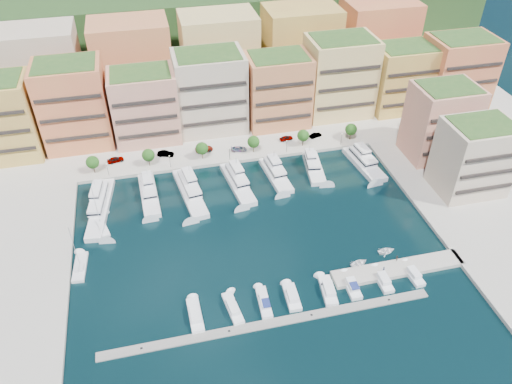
{
  "coord_description": "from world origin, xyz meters",
  "views": [
    {
      "loc": [
        -21.26,
        -93.37,
        87.05
      ],
      "look_at": [
        2.6,
        7.36,
        6.0
      ],
      "focal_mm": 35.0,
      "sensor_mm": 36.0,
      "label": 1
    }
  ],
  "objects_px": {
    "cruiser_5": "(292,297)",
    "tender_2": "(387,251)",
    "tree_0": "(92,162)",
    "yacht_5": "(313,166)",
    "lamppost_0": "(107,167)",
    "cruiser_6": "(328,291)",
    "tree_2": "(202,148)",
    "yacht_0": "(100,205)",
    "yacht_3": "(237,181)",
    "tender_0": "(359,263)",
    "lamppost_4": "(342,137)",
    "yacht_2": "(190,190)",
    "lamppost_3": "(287,144)",
    "car_4": "(286,138)",
    "sailboat_2": "(100,226)",
    "sailboat_1": "(80,268)",
    "cruiser_9": "(413,275)",
    "person_1": "(397,258)",
    "lamppost_2": "(229,152)",
    "cruiser_8": "(383,280)",
    "car_3": "(239,149)",
    "tree_5": "(351,129)",
    "car_1": "(165,154)",
    "yacht_4": "(275,173)",
    "yacht_1": "(149,193)",
    "tree_3": "(253,142)",
    "cruiser_4": "(264,303)",
    "person_0": "(384,269)",
    "yacht_6": "(363,161)",
    "cruiser_2": "(195,316)",
    "car_0": "(115,160)",
    "lamppost_1": "(170,159)",
    "cruiser_3": "(233,308)",
    "tree_4": "(303,135)",
    "car_2": "(204,149)",
    "car_5": "(316,135)",
    "cruiser_7": "(351,286)",
    "tree_1": "(148,155)"
  },
  "relations": [
    {
      "from": "cruiser_8",
      "to": "car_5",
      "type": "xyz_separation_m",
      "value": [
        4.69,
        61.96,
        1.15
      ]
    },
    {
      "from": "cruiser_6",
      "to": "car_1",
      "type": "distance_m",
      "value": 69.3
    },
    {
      "from": "tree_2",
      "to": "tree_4",
      "type": "distance_m",
      "value": 32.0
    },
    {
      "from": "lamppost_2",
      "to": "yacht_1",
      "type": "distance_m",
      "value": 27.65
    },
    {
      "from": "car_1",
      "to": "lamppost_0",
      "type": "bearing_deg",
      "value": 127.52
    },
    {
      "from": "yacht_2",
      "to": "car_2",
      "type": "xyz_separation_m",
      "value": [
        7.07,
        19.03,
        0.56
      ]
    },
    {
      "from": "lamppost_4",
      "to": "yacht_2",
      "type": "distance_m",
      "value": 51.59
    },
    {
      "from": "tree_5",
      "to": "yacht_2",
      "type": "distance_m",
      "value": 56.09
    },
    {
      "from": "yacht_0",
      "to": "cruiser_3",
      "type": "distance_m",
      "value": 50.68
    },
    {
      "from": "tree_3",
      "to": "yacht_3",
      "type": "distance_m",
      "value": 16.47
    },
    {
      "from": "tree_0",
      "to": "yacht_5",
      "type": "relative_size",
      "value": 0.35
    },
    {
      "from": "tender_2",
      "to": "tender_0",
      "type": "distance_m",
      "value": 8.55
    },
    {
      "from": "lamppost_0",
      "to": "lamppost_1",
      "type": "height_order",
      "value": "same"
    },
    {
      "from": "car_5",
      "to": "car_3",
      "type": "bearing_deg",
      "value": 76.44
    },
    {
      "from": "cruiser_5",
      "to": "cruiser_3",
      "type": "bearing_deg",
      "value": -179.94
    },
    {
      "from": "cruiser_3",
      "to": "car_0",
      "type": "xyz_separation_m",
      "value": [
        -23.82,
        62.47,
        1.29
      ]
    },
    {
      "from": "cruiser_2",
      "to": "car_0",
      "type": "xyz_separation_m",
      "value": [
        -15.63,
        62.47,
        1.29
      ]
    },
    {
      "from": "cruiser_2",
      "to": "cruiser_8",
      "type": "relative_size",
      "value": 1.22
    },
    {
      "from": "tree_2",
      "to": "yacht_0",
      "type": "relative_size",
      "value": 0.22
    },
    {
      "from": "tree_0",
      "to": "tender_0",
      "type": "relative_size",
      "value": 1.28
    },
    {
      "from": "cruiser_5",
      "to": "tree_3",
      "type": "bearing_deg",
      "value": 85.32
    },
    {
      "from": "tree_1",
      "to": "tree_4",
      "type": "xyz_separation_m",
      "value": [
        48.0,
        0.0,
        0.0
      ]
    },
    {
      "from": "tree_4",
      "to": "yacht_6",
      "type": "xyz_separation_m",
      "value": [
        15.18,
        -13.02,
        -3.53
      ]
    },
    {
      "from": "cruiser_4",
      "to": "person_0",
      "type": "bearing_deg",
      "value": 4.14
    },
    {
      "from": "lamppost_4",
      "to": "cruiser_9",
      "type": "xyz_separation_m",
      "value": [
        -3.48,
        -55.78,
        -3.28
      ]
    },
    {
      "from": "tree_3",
      "to": "cruiser_4",
      "type": "distance_m",
      "value": 59.32
    },
    {
      "from": "tree_3",
      "to": "tender_2",
      "type": "height_order",
      "value": "tree_3"
    },
    {
      "from": "lamppost_3",
      "to": "car_4",
      "type": "bearing_deg",
      "value": 74.53
    },
    {
      "from": "lamppost_1",
      "to": "person_1",
      "type": "distance_m",
      "value": 70.49
    },
    {
      "from": "car_3",
      "to": "car_4",
      "type": "relative_size",
      "value": 1.11
    },
    {
      "from": "sailboat_1",
      "to": "car_1",
      "type": "bearing_deg",
      "value": 60.11
    },
    {
      "from": "yacht_3",
      "to": "yacht_5",
      "type": "distance_m",
      "value": 23.86
    },
    {
      "from": "sailboat_2",
      "to": "sailboat_1",
      "type": "bearing_deg",
      "value": -107.99
    },
    {
      "from": "yacht_1",
      "to": "yacht_4",
      "type": "xyz_separation_m",
      "value": [
        36.81,
        0.79,
        0.0
      ]
    },
    {
      "from": "lamppost_2",
      "to": "cruiser_8",
      "type": "relative_size",
      "value": 0.56
    },
    {
      "from": "cruiser_5",
      "to": "tender_2",
      "type": "relative_size",
      "value": 1.82
    },
    {
      "from": "yacht_6",
      "to": "sailboat_1",
      "type": "distance_m",
      "value": 85.72
    },
    {
      "from": "tree_2",
      "to": "cruiser_9",
      "type": "xyz_separation_m",
      "value": [
        40.52,
        -58.08,
        -4.2
      ]
    },
    {
      "from": "car_2",
      "to": "person_0",
      "type": "xyz_separation_m",
      "value": [
        32.86,
        -60.12,
        0.03
      ]
    },
    {
      "from": "cruiser_9",
      "to": "person_1",
      "type": "height_order",
      "value": "person_1"
    },
    {
      "from": "tree_3",
      "to": "cruiser_8",
      "type": "relative_size",
      "value": 0.75
    },
    {
      "from": "car_2",
      "to": "person_1",
      "type": "xyz_separation_m",
      "value": [
        37.3,
        -57.61,
        0.04
      ]
    },
    {
      "from": "yacht_4",
      "to": "tender_2",
      "type": "height_order",
      "value": "yacht_4"
    },
    {
      "from": "lamppost_2",
      "to": "lamppost_0",
      "type": "bearing_deg",
      "value": 180.0
    },
    {
      "from": "cruiser_7",
      "to": "cruiser_8",
      "type": "distance_m",
      "value": 7.66
    },
    {
      "from": "lamppost_0",
      "to": "cruiser_6",
      "type": "bearing_deg",
      "value": -49.49
    },
    {
      "from": "sailboat_2",
      "to": "person_0",
      "type": "relative_size",
      "value": 8.26
    },
    {
      "from": "yacht_4",
      "to": "yacht_6",
      "type": "height_order",
      "value": "same"
    },
    {
      "from": "car_2",
      "to": "cruiser_2",
      "type": "bearing_deg",
      "value": 166.14
    },
    {
      "from": "sailboat_2",
      "to": "car_4",
      "type": "distance_m",
      "value": 64.76
    }
  ]
}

